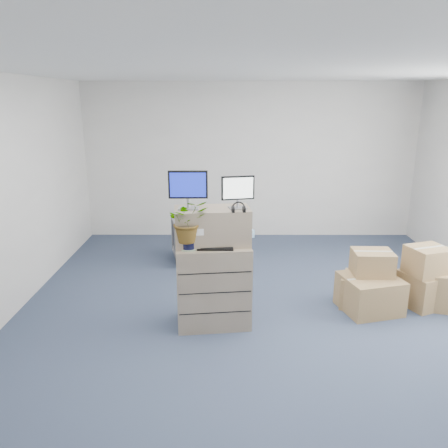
{
  "coord_description": "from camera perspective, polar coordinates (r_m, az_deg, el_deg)",
  "views": [
    {
      "loc": [
        -0.46,
        -4.44,
        2.52
      ],
      "look_at": [
        -0.47,
        0.4,
        1.12
      ],
      "focal_mm": 35.0,
      "sensor_mm": 36.0,
      "label": 1
    }
  ],
  "objects": [
    {
      "name": "filing_cabinet_lower",
      "position": [
        5.0,
        -1.43,
        -7.96
      ],
      "size": [
        0.87,
        0.59,
        0.95
      ],
      "primitive_type": "cube",
      "rotation": [
        0.0,
        0.0,
        0.12
      ],
      "color": "gray",
      "rests_on": "ground"
    },
    {
      "name": "cardboard_boxes",
      "position": [
        5.86,
        22.04,
        -7.48
      ],
      "size": [
        1.67,
        0.87,
        0.78
      ],
      "color": "olive",
      "rests_on": "ground"
    },
    {
      "name": "tissue_box",
      "position": [
        4.9,
        2.54,
        -1.27
      ],
      "size": [
        0.25,
        0.18,
        0.08
      ],
      "primitive_type": "cube",
      "rotation": [
        0.0,
        0.0,
        0.33
      ],
      "color": "#43A3E7",
      "rests_on": "external_drive"
    },
    {
      "name": "water_bottle",
      "position": [
        4.83,
        -1.07,
        -1.11
      ],
      "size": [
        0.07,
        0.07,
        0.26
      ],
      "primitive_type": "cylinder",
      "color": "gray",
      "rests_on": "filing_cabinet_lower"
    },
    {
      "name": "phone_dock",
      "position": [
        4.83,
        -2.08,
        -2.24
      ],
      "size": [
        0.06,
        0.05,
        0.12
      ],
      "rotation": [
        0.0,
        0.0,
        0.12
      ],
      "color": "silver",
      "rests_on": "filing_cabinet_lower"
    },
    {
      "name": "office_chair",
      "position": [
        6.97,
        -3.61,
        -1.79
      ],
      "size": [
        0.86,
        0.82,
        0.75
      ],
      "primitive_type": "imported",
      "rotation": [
        0.0,
        0.0,
        3.36
      ],
      "color": "#59595D",
      "rests_on": "ground"
    },
    {
      "name": "wall_back",
      "position": [
        8.04,
        3.45,
        8.16
      ],
      "size": [
        6.0,
        0.02,
        2.8
      ],
      "primitive_type": "cube",
      "color": "silver",
      "rests_on": "ground"
    },
    {
      "name": "filing_cabinet_upper",
      "position": [
        4.8,
        -1.54,
        -0.29
      ],
      "size": [
        0.86,
        0.5,
        0.41
      ],
      "primitive_type": "cube",
      "rotation": [
        0.0,
        0.0,
        0.12
      ],
      "color": "gray",
      "rests_on": "filing_cabinet_lower"
    },
    {
      "name": "ground",
      "position": [
        5.13,
        5.39,
        -13.35
      ],
      "size": [
        7.0,
        7.0,
        0.0
      ],
      "primitive_type": "plane",
      "color": "#29344B",
      "rests_on": "ground"
    },
    {
      "name": "external_drive",
      "position": [
        4.93,
        2.38,
        -2.0
      ],
      "size": [
        0.2,
        0.16,
        0.06
      ],
      "primitive_type": "cube",
      "rotation": [
        0.0,
        0.0,
        -0.1
      ],
      "color": "black",
      "rests_on": "filing_cabinet_lower"
    },
    {
      "name": "monitor_left",
      "position": [
        4.69,
        -4.72,
        4.76
      ],
      "size": [
        0.42,
        0.16,
        0.42
      ],
      "rotation": [
        0.0,
        0.0,
        0.02
      ],
      "color": "#99999E",
      "rests_on": "filing_cabinet_upper"
    },
    {
      "name": "keyboard",
      "position": [
        4.71,
        -1.12,
        -3.11
      ],
      "size": [
        0.39,
        0.17,
        0.02
      ],
      "primitive_type": "cube",
      "rotation": [
        0.0,
        0.0,
        -0.01
      ],
      "color": "black",
      "rests_on": "filing_cabinet_lower"
    },
    {
      "name": "monitor_right",
      "position": [
        4.69,
        1.82,
        4.41
      ],
      "size": [
        0.36,
        0.17,
        0.36
      ],
      "rotation": [
        0.0,
        0.0,
        0.21
      ],
      "color": "#99999E",
      "rests_on": "filing_cabinet_upper"
    },
    {
      "name": "potted_plant",
      "position": [
        4.64,
        -4.72,
        -0.31
      ],
      "size": [
        0.54,
        0.57,
        0.45
      ],
      "rotation": [
        0.0,
        0.0,
        0.12
      ],
      "color": "#90A787",
      "rests_on": "filing_cabinet_lower"
    },
    {
      "name": "mouse",
      "position": [
        4.75,
        2.92,
        -2.89
      ],
      "size": [
        0.1,
        0.07,
        0.03
      ],
      "primitive_type": "ellipsoid",
      "rotation": [
        0.0,
        0.0,
        0.13
      ],
      "color": "silver",
      "rests_on": "filing_cabinet_lower"
    },
    {
      "name": "headphones",
      "position": [
        4.6,
        1.9,
        2.1
      ],
      "size": [
        0.14,
        0.03,
        0.14
      ],
      "primitive_type": "torus",
      "rotation": [
        1.57,
        0.0,
        0.12
      ],
      "color": "black",
      "rests_on": "filing_cabinet_upper"
    }
  ]
}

